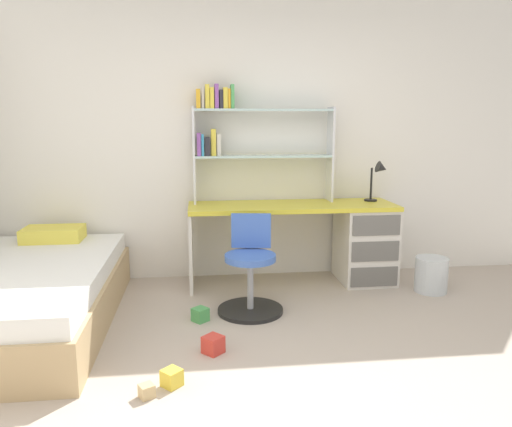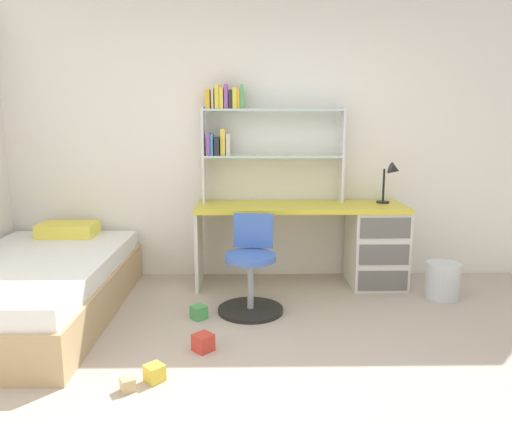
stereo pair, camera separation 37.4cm
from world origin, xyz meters
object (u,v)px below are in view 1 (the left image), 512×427
(desk_lamp, at_px, (379,175))
(toy_block_yellow_2, at_px, (172,378))
(bed_platform, at_px, (26,296))
(waste_bin, at_px, (431,275))
(toy_block_red_1, at_px, (213,345))
(toy_block_green_0, at_px, (200,315))
(toy_block_natural_3, at_px, (147,391))
(bookshelf_hutch, at_px, (242,131))
(swivel_chair, at_px, (250,275))
(desk, at_px, (345,238))

(desk_lamp, distance_m, toy_block_yellow_2, 2.75)
(bed_platform, distance_m, toy_block_yellow_2, 1.49)
(waste_bin, bearing_deg, bed_platform, -173.86)
(desk_lamp, height_order, toy_block_red_1, desk_lamp)
(waste_bin, bearing_deg, desk_lamp, 128.22)
(toy_block_green_0, bearing_deg, bed_platform, 176.80)
(bed_platform, height_order, toy_block_natural_3, bed_platform)
(desk_lamp, bearing_deg, toy_block_natural_3, -136.40)
(bookshelf_hutch, relative_size, swivel_chair, 1.70)
(bookshelf_hutch, xyz_separation_m, desk_lamp, (1.28, -0.11, -0.40))
(desk, bearing_deg, swivel_chair, -146.13)
(waste_bin, xyz_separation_m, toy_block_green_0, (-2.04, -0.43, -0.10))
(bookshelf_hutch, bearing_deg, toy_block_yellow_2, -106.89)
(waste_bin, bearing_deg, toy_block_natural_3, -148.25)
(desk_lamp, distance_m, waste_bin, 1.02)
(waste_bin, height_order, toy_block_red_1, waste_bin)
(desk, distance_m, swivel_chair, 1.16)
(toy_block_green_0, distance_m, toy_block_yellow_2, 0.93)
(desk_lamp, relative_size, toy_block_red_1, 3.35)
(waste_bin, height_order, toy_block_natural_3, waste_bin)
(toy_block_green_0, bearing_deg, desk, 30.85)
(desk, xyz_separation_m, toy_block_yellow_2, (-1.53, -1.73, -0.37))
(toy_block_natural_3, bearing_deg, toy_block_green_0, 73.70)
(desk, xyz_separation_m, toy_block_red_1, (-1.28, -1.35, -0.36))
(desk, bearing_deg, toy_block_natural_3, -132.13)
(toy_block_green_0, xyz_separation_m, toy_block_natural_3, (-0.30, -1.02, -0.01))
(swivel_chair, distance_m, bed_platform, 1.68)
(bookshelf_hutch, height_order, bed_platform, bookshelf_hutch)
(bed_platform, bearing_deg, desk_lamp, 15.16)
(bed_platform, xyz_separation_m, toy_block_green_0, (1.27, -0.07, -0.18))
(waste_bin, distance_m, toy_block_green_0, 2.09)
(waste_bin, distance_m, toy_block_natural_3, 2.76)
(desk, height_order, bed_platform, desk)
(bed_platform, bearing_deg, toy_block_red_1, -24.15)
(toy_block_red_1, bearing_deg, waste_bin, 26.12)
(bed_platform, xyz_separation_m, toy_block_yellow_2, (1.10, -0.99, -0.18))
(desk, height_order, toy_block_yellow_2, desk)
(bookshelf_hutch, height_order, desk_lamp, bookshelf_hutch)
(toy_block_green_0, height_order, toy_block_natural_3, toy_block_green_0)
(bed_platform, xyz_separation_m, toy_block_red_1, (1.35, -0.61, -0.17))
(toy_block_yellow_2, distance_m, toy_block_natural_3, 0.17)
(toy_block_green_0, bearing_deg, toy_block_red_1, -81.47)
(bed_platform, relative_size, toy_block_yellow_2, 21.21)
(desk, relative_size, toy_block_yellow_2, 19.13)
(desk, distance_m, desk_lamp, 0.67)
(bookshelf_hutch, bearing_deg, toy_block_natural_3, -109.45)
(bookshelf_hutch, bearing_deg, desk_lamp, -4.96)
(toy_block_yellow_2, relative_size, toy_block_natural_3, 1.32)
(swivel_chair, height_order, toy_block_yellow_2, swivel_chair)
(toy_block_green_0, relative_size, toy_block_red_1, 0.90)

